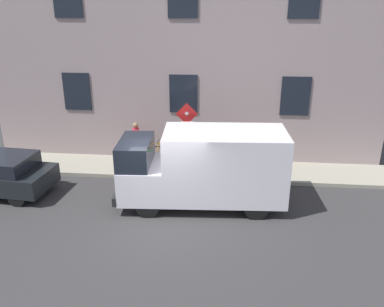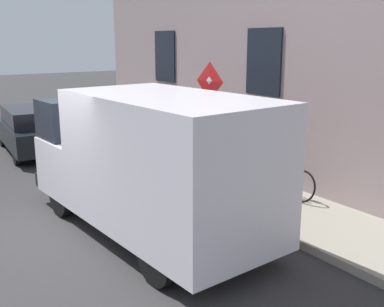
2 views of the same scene
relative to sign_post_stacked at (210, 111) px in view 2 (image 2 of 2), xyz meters
The scene contains 10 objects.
ground_plane 3.65m from the sign_post_stacked, behind, with size 80.00×80.00×0.00m, color #333233.
sidewalk_slab 2.04m from the sign_post_stacked, 22.83° to the left, with size 1.98×17.68×0.14m, color gray.
sign_post_stacked is the anchor object (origin of this frame).
delivery_van 2.15m from the sign_post_stacked, 157.13° to the right, with size 2.34×5.45×2.50m.
parked_hatchback 6.78m from the sign_post_stacked, 105.33° to the left, with size 2.07×4.13×1.38m.
bicycle_purple 2.09m from the sign_post_stacked, 37.78° to the right, with size 0.46×1.71×0.89m.
bicycle_blue 1.87m from the sign_post_stacked, ahead, with size 0.46×1.71×0.89m.
bicycle_orange 2.04m from the sign_post_stacked, 33.93° to the left, with size 0.46×1.72×0.89m.
pedestrian 2.45m from the sign_post_stacked, 66.12° to the left, with size 0.45×0.36×1.72m.
litter_bin 1.47m from the sign_post_stacked, 77.03° to the left, with size 0.44×0.44×0.90m, color #2D5133.
Camera 2 is at (-2.50, -7.82, 3.33)m, focal length 43.02 mm.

